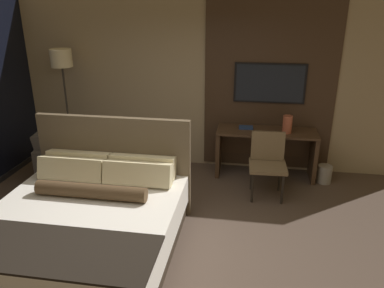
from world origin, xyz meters
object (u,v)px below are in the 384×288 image
at_px(waste_bin, 324,174).
at_px(bed, 87,223).
at_px(desk_chair, 268,159).
at_px(armchair_by_window, 64,161).
at_px(book, 246,127).
at_px(tv, 270,83).
at_px(desk, 266,145).
at_px(vase_tall, 287,124).
at_px(floor_lamp, 62,68).

bearing_deg(waste_bin, bed, -142.93).
distance_m(desk_chair, armchair_by_window, 3.20).
bearing_deg(book, tv, 32.67).
xyz_separation_m(desk, armchair_by_window, (-3.18, -0.61, -0.24)).
xyz_separation_m(desk_chair, vase_tall, (0.29, 0.56, 0.35)).
relative_size(book, waste_bin, 0.81).
height_order(desk, floor_lamp, floor_lamp).
xyz_separation_m(armchair_by_window, waste_bin, (4.10, 0.47, -0.13)).
bearing_deg(desk_chair, book, 114.13).
distance_m(floor_lamp, book, 3.09).
bearing_deg(book, floor_lamp, -177.71).
height_order(desk, waste_bin, desk).
bearing_deg(tv, desk_chair, -89.35).
height_order(tv, vase_tall, tv).
bearing_deg(desk, waste_bin, -8.97).
bearing_deg(armchair_by_window, book, -85.38).
height_order(vase_tall, book, vase_tall).
distance_m(vase_tall, book, 0.65).
distance_m(desk, desk_chair, 0.66).
bearing_deg(desk_chair, vase_tall, 60.74).
bearing_deg(tv, bed, -127.70).
height_order(bed, desk, bed).
xyz_separation_m(desk_chair, book, (-0.34, 0.68, 0.23)).
bearing_deg(armchair_by_window, tv, -83.05).
bearing_deg(bed, desk_chair, 40.19).
bearing_deg(vase_tall, book, 169.45).
xyz_separation_m(tv, vase_tall, (0.30, -0.33, -0.56)).
relative_size(desk, desk_chair, 1.69).
bearing_deg(bed, waste_bin, 37.07).
xyz_separation_m(desk, book, (-0.33, 0.02, 0.27)).
height_order(desk_chair, floor_lamp, floor_lamp).
xyz_separation_m(bed, waste_bin, (2.93, 2.21, -0.21)).
height_order(floor_lamp, waste_bin, floor_lamp).
bearing_deg(floor_lamp, waste_bin, -0.66).
distance_m(tv, vase_tall, 0.71).
bearing_deg(desk, floor_lamp, -178.30).
distance_m(bed, tv, 3.45).
bearing_deg(vase_tall, tv, 132.17).
relative_size(vase_tall, waste_bin, 0.97).
relative_size(desk_chair, floor_lamp, 0.47).
bearing_deg(waste_bin, desk, 171.03).
distance_m(bed, desk_chair, 2.64).
height_order(armchair_by_window, waste_bin, armchair_by_window).
bearing_deg(bed, book, 54.89).
height_order(bed, tv, tv).
bearing_deg(floor_lamp, bed, -60.39).
height_order(vase_tall, waste_bin, vase_tall).
xyz_separation_m(bed, floor_lamp, (-1.28, 2.26, 1.31)).
height_order(desk, vase_tall, vase_tall).
relative_size(bed, tv, 1.93).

